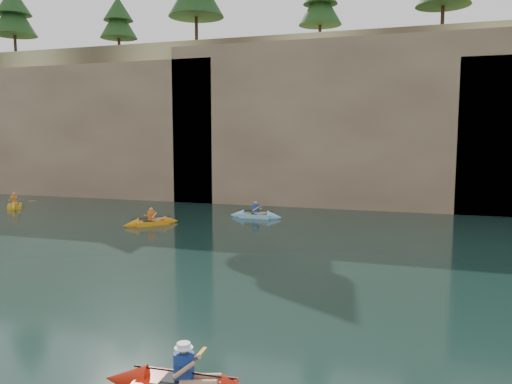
% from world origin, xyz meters
% --- Properties ---
extents(ground, '(160.00, 160.00, 0.00)m').
position_xyz_m(ground, '(0.00, 0.00, 0.00)').
color(ground, black).
rests_on(ground, ground).
extents(cliff, '(70.00, 16.00, 12.00)m').
position_xyz_m(cliff, '(0.00, 30.00, 6.00)').
color(cliff, tan).
rests_on(cliff, ground).
extents(cliff_slab_west, '(26.00, 2.40, 10.56)m').
position_xyz_m(cliff_slab_west, '(-20.00, 22.60, 5.28)').
color(cliff_slab_west, '#A18061').
rests_on(cliff_slab_west, ground).
extents(cliff_slab_center, '(24.00, 2.40, 11.40)m').
position_xyz_m(cliff_slab_center, '(2.00, 22.60, 5.70)').
color(cliff_slab_center, '#A18061').
rests_on(cliff_slab_center, ground).
extents(sea_cave_west, '(4.50, 1.00, 4.00)m').
position_xyz_m(sea_cave_west, '(-18.00, 21.95, 2.00)').
color(sea_cave_west, black).
rests_on(sea_cave_west, ground).
extents(sea_cave_center, '(3.50, 1.00, 3.20)m').
position_xyz_m(sea_cave_center, '(-4.00, 21.95, 1.60)').
color(sea_cave_center, black).
rests_on(sea_cave_center, ground).
extents(sea_cave_east, '(5.00, 1.00, 4.50)m').
position_xyz_m(sea_cave_east, '(10.00, 21.95, 2.25)').
color(sea_cave_east, black).
rests_on(sea_cave_east, ground).
extents(kayaker_orange, '(2.59, 2.83, 1.19)m').
position_xyz_m(kayaker_orange, '(-6.81, 12.52, 0.15)').
color(kayaker_orange, orange).
rests_on(kayaker_orange, ground).
extents(kayaker_yellow, '(2.72, 2.92, 1.32)m').
position_xyz_m(kayaker_yellow, '(-18.67, 15.34, 0.16)').
color(kayaker_yellow, '#EDA614').
rests_on(kayaker_yellow, ground).
extents(kayaker_ltblue_mid, '(3.21, 2.40, 1.22)m').
position_xyz_m(kayaker_ltblue_mid, '(-2.18, 16.52, 0.15)').
color(kayaker_ltblue_mid, '#88C5E4').
rests_on(kayaker_ltblue_mid, ground).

